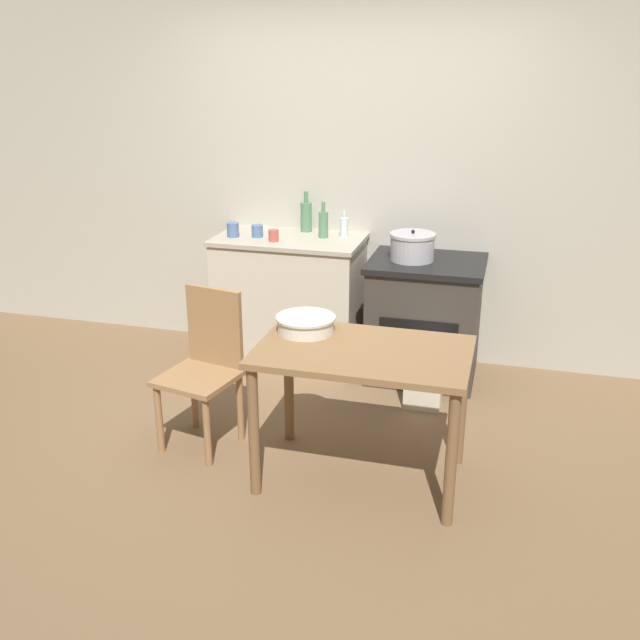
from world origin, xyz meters
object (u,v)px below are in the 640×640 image
at_px(work_table, 363,370).
at_px(bottle_mid_left, 344,227).
at_px(chair, 205,365).
at_px(cup_center_right, 274,235).
at_px(stock_pot, 412,247).
at_px(cup_center_left, 257,231).
at_px(flour_sack, 424,377).
at_px(bottle_left, 323,224).
at_px(stove, 424,318).
at_px(mixing_bowl_large, 306,323).
at_px(cup_center, 233,230).
at_px(bottle_far_left, 306,216).

relative_size(work_table, bottle_mid_left, 5.82).
distance_m(chair, cup_center_right, 1.24).
relative_size(work_table, cup_center_right, 13.44).
distance_m(chair, stock_pot, 1.64).
xyz_separation_m(stock_pot, cup_center_left, (-1.10, -0.01, 0.04)).
height_order(flour_sack, cup_center_right, cup_center_right).
bearing_deg(bottle_left, work_table, -67.71).
distance_m(bottle_left, cup_center_right, 0.37).
relative_size(stove, mixing_bowl_large, 2.62).
relative_size(cup_center, cup_center_right, 1.26).
height_order(stock_pot, mixing_bowl_large, stock_pot).
xyz_separation_m(bottle_left, bottle_mid_left, (0.14, 0.06, -0.03)).
bearing_deg(stove, cup_center_right, -173.93).
bearing_deg(stock_pot, bottle_left, 171.07).
xyz_separation_m(bottle_mid_left, cup_center, (-0.76, -0.21, -0.02)).
xyz_separation_m(work_table, bottle_mid_left, (-0.48, 1.55, 0.37)).
relative_size(mixing_bowl_large, bottle_left, 1.27).
distance_m(stock_pot, bottle_mid_left, 0.54).
bearing_deg(bottle_far_left, cup_center_right, -111.59).
height_order(work_table, chair, chair).
height_order(stove, stock_pot, stock_pot).
distance_m(mixing_bowl_large, bottle_mid_left, 1.42).
xyz_separation_m(mixing_bowl_large, cup_center_right, (-0.57, 1.14, 0.17)).
xyz_separation_m(bottle_far_left, cup_center_right, (-0.14, -0.34, -0.07)).
bearing_deg(flour_sack, bottle_mid_left, 137.24).
xyz_separation_m(stove, chair, (-1.09, -1.25, 0.06)).
bearing_deg(flour_sack, cup_center, 163.55).
bearing_deg(mixing_bowl_large, stock_pot, 72.82).
bearing_deg(bottle_left, stove, -6.27).
xyz_separation_m(mixing_bowl_large, cup_center, (-0.89, 1.19, 0.18)).
height_order(work_table, cup_center_left, cup_center_left).
distance_m(bottle_left, bottle_mid_left, 0.15).
relative_size(stove, stock_pot, 2.76).
xyz_separation_m(cup_center_left, cup_center_right, (0.15, -0.09, -0.00)).
bearing_deg(cup_center_left, stove, 1.19).
xyz_separation_m(stock_pot, bottle_left, (-0.65, 0.10, 0.09)).
height_order(chair, bottle_left, bottle_left).
relative_size(stove, flour_sack, 2.04).
xyz_separation_m(cup_center, cup_center_right, (0.32, -0.04, -0.01)).
relative_size(bottle_left, cup_center_right, 3.13).
bearing_deg(mixing_bowl_large, stove, 68.82).
relative_size(stove, chair, 0.93).
distance_m(cup_center_left, cup_center, 0.17).
relative_size(work_table, bottle_left, 4.29).
bearing_deg(cup_center, work_table, -47.38).
xyz_separation_m(stove, stock_pot, (-0.10, -0.02, 0.51)).
relative_size(flour_sack, cup_center, 4.06).
bearing_deg(chair, cup_center_right, 99.89).
distance_m(bottle_far_left, cup_center_right, 0.37).
height_order(bottle_left, bottle_mid_left, bottle_left).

